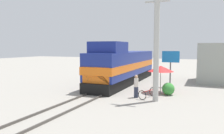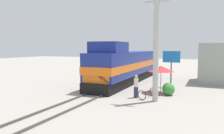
# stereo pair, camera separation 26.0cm
# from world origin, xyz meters

# --- Properties ---
(ground_plane) EXTENTS (120.00, 120.00, 0.00)m
(ground_plane) POSITION_xyz_m (0.00, 0.00, 0.00)
(ground_plane) COLOR gray
(rail_near) EXTENTS (0.08, 28.54, 0.15)m
(rail_near) POSITION_xyz_m (-0.72, 0.00, 0.07)
(rail_near) COLOR #4C4742
(rail_near) RESTS_ON ground_plane
(rail_far) EXTENTS (0.08, 28.54, 0.15)m
(rail_far) POSITION_xyz_m (0.72, 0.00, 0.07)
(rail_far) COLOR #4C4742
(rail_far) RESTS_ON ground_plane
(locomotive) EXTENTS (3.00, 14.82, 4.50)m
(locomotive) POSITION_xyz_m (0.00, 5.23, 1.89)
(locomotive) COLOR black
(locomotive) RESTS_ON ground_plane
(utility_pole) EXTENTS (1.80, 0.41, 8.25)m
(utility_pole) POSITION_xyz_m (5.04, -1.47, 4.18)
(utility_pole) COLOR #B2B2AD
(utility_pole) RESTS_ON ground_plane
(vendor_umbrella) EXTENTS (2.24, 2.24, 2.38)m
(vendor_umbrella) POSITION_xyz_m (4.78, 1.78, 2.12)
(vendor_umbrella) COLOR #4C4C4C
(vendor_umbrella) RESTS_ON ground_plane
(billboard_sign) EXTENTS (1.71, 0.12, 3.61)m
(billboard_sign) POSITION_xyz_m (5.15, 4.94, 2.71)
(billboard_sign) COLOR #595959
(billboard_sign) RESTS_ON ground_plane
(shrub_cluster) EXTENTS (1.03, 1.03, 1.03)m
(shrub_cluster) POSITION_xyz_m (5.58, 1.02, 0.52)
(shrub_cluster) COLOR #388C38
(shrub_cluster) RESTS_ON ground_plane
(person_bystander) EXTENTS (0.34, 0.34, 1.81)m
(person_bystander) POSITION_xyz_m (3.38, -0.95, 0.99)
(person_bystander) COLOR #2D3347
(person_bystander) RESTS_ON ground_plane
(bicycle) EXTENTS (1.22, 1.79, 0.73)m
(bicycle) POSITION_xyz_m (4.29, -0.77, 0.37)
(bicycle) COLOR black
(bicycle) RESTS_ON ground_plane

